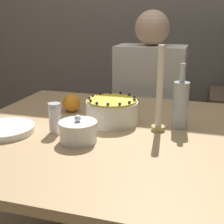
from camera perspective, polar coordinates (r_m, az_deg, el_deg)
The scene contains 9 objects.
dining_table at distance 1.24m, azimuth 1.16°, elevation -8.60°, with size 1.23×1.06×0.76m.
cake at distance 1.28m, azimuth 0.00°, elevation 0.17°, with size 0.21×0.21×0.11m.
sugar_bowl at distance 1.10m, azimuth -6.21°, elevation -3.54°, with size 0.13×0.13×0.10m.
sugar_shaker at distance 1.18m, azimuth -10.40°, elevation -1.09°, with size 0.05×0.05×0.12m.
plate_stack at distance 1.25m, azimuth -19.11°, elevation -3.02°, with size 0.23×0.23×0.02m.
candle at distance 1.18m, azimuth 8.69°, elevation 2.83°, with size 0.05×0.05×0.32m.
bottle at distance 1.23m, azimuth 12.42°, elevation 1.45°, with size 0.06×0.06×0.25m.
orange_fruit_0 at distance 1.44m, azimuth -7.39°, elevation 1.64°, with size 0.08×0.08×0.08m.
person_man_blue_shirt at distance 1.94m, azimuth 6.71°, elevation -2.54°, with size 0.40×0.34×1.21m.
Camera 1 is at (0.29, -1.08, 1.18)m, focal length 50.00 mm.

